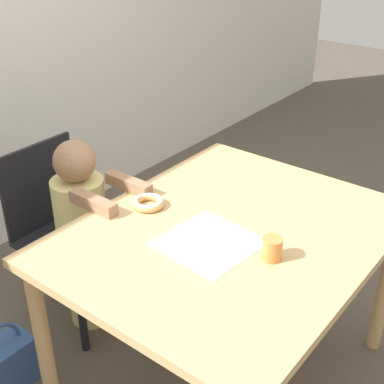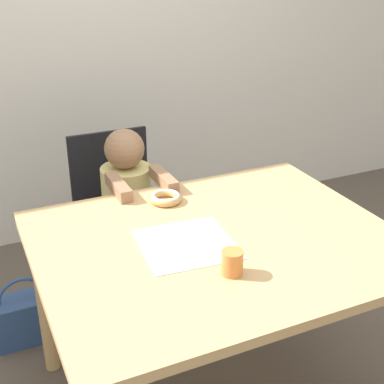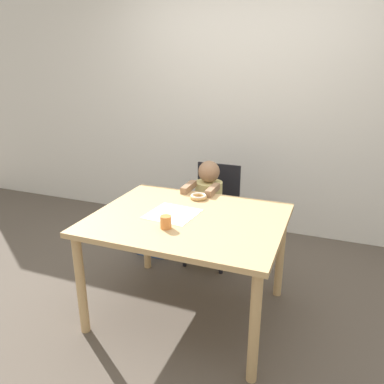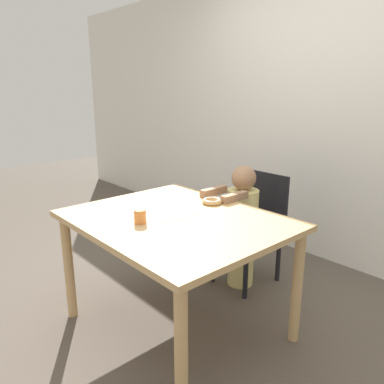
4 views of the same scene
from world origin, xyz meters
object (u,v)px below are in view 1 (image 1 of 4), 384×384
(handbag, at_px, (1,367))
(cup, at_px, (272,249))
(chair, at_px, (66,233))
(donut, at_px, (148,203))
(child_figure, at_px, (84,235))

(handbag, bearing_deg, cup, -57.67)
(chair, xyz_separation_m, donut, (0.05, -0.49, 0.32))
(child_figure, relative_size, cup, 11.74)
(child_figure, relative_size, donut, 7.26)
(cup, bearing_deg, chair, 92.26)
(child_figure, distance_m, donut, 0.45)
(chair, xyz_separation_m, handbag, (-0.52, -0.16, -0.32))
(chair, distance_m, handbag, 0.63)
(cup, bearing_deg, handbag, 122.33)
(chair, distance_m, child_figure, 0.14)
(chair, distance_m, cup, 1.10)
(cup, bearing_deg, child_figure, 92.59)
(chair, bearing_deg, cup, -87.74)
(chair, distance_m, donut, 0.59)
(handbag, xyz_separation_m, cup, (0.56, -0.89, 0.65))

